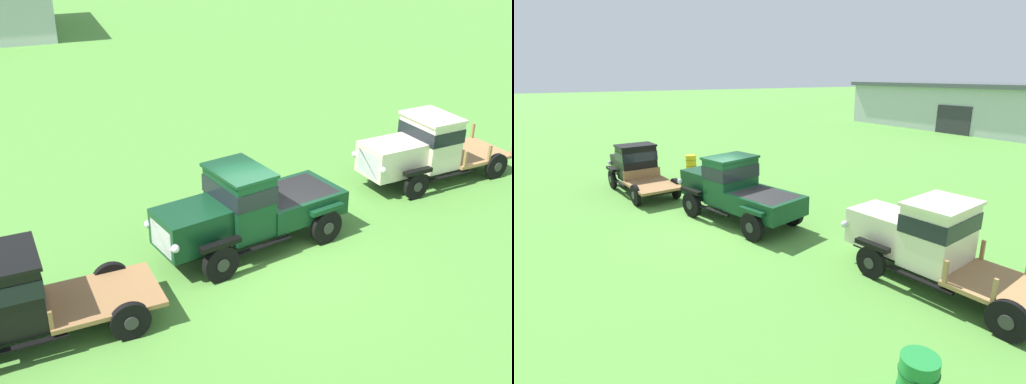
# 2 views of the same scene
# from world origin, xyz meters

# --- Properties ---
(ground_plane) EXTENTS (240.00, 240.00, 0.00)m
(ground_plane) POSITION_xyz_m (0.00, 0.00, 0.00)
(ground_plane) COLOR #518E38
(vintage_truck_foreground_near) EXTENTS (5.05, 2.13, 2.06)m
(vintage_truck_foreground_near) POSITION_xyz_m (-6.15, -0.91, 1.07)
(vintage_truck_foreground_near) COLOR black
(vintage_truck_foreground_near) RESTS_ON ground
(vintage_truck_second_in_line) EXTENTS (5.31, 2.95, 2.24)m
(vintage_truck_second_in_line) POSITION_xyz_m (-0.44, 1.00, 1.12)
(vintage_truck_second_in_line) COLOR black
(vintage_truck_second_in_line) RESTS_ON ground
(vintage_truck_midrow_center) EXTENTS (5.34, 2.45, 2.13)m
(vintage_truck_midrow_center) POSITION_xyz_m (5.95, 2.88, 1.12)
(vintage_truck_midrow_center) COLOR black
(vintage_truck_midrow_center) RESTS_ON ground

